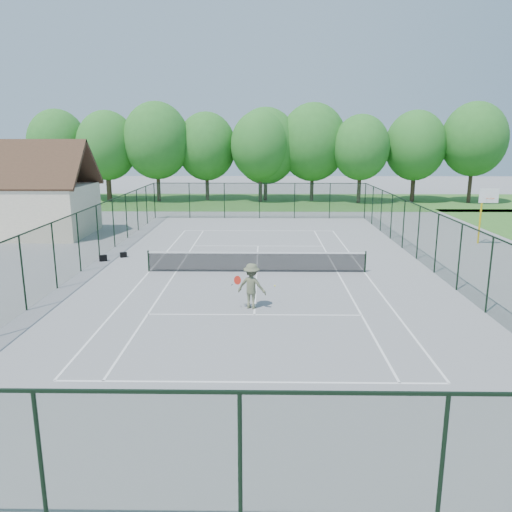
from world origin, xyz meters
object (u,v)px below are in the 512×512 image
object	(u,v)px
sports_bag_a	(103,258)
basketball_goal	(485,205)
tennis_net	(257,261)
tennis_player	(252,286)

from	to	relation	value
sports_bag_a	basketball_goal	bearing A→B (deg)	-11.30
tennis_net	tennis_player	xyz separation A→B (m)	(-0.12, -5.59, 0.34)
tennis_net	sports_bag_a	bearing A→B (deg)	165.36
basketball_goal	sports_bag_a	distance (m)	23.47
tennis_net	sports_bag_a	size ratio (longest dim) A/B	26.56
tennis_net	tennis_player	bearing A→B (deg)	-91.23
tennis_net	basketball_goal	distance (m)	16.04
basketball_goal	tennis_player	xyz separation A→B (m)	(-14.43, -12.55, -1.66)
tennis_net	basketball_goal	xyz separation A→B (m)	(14.31, 6.97, 1.99)
sports_bag_a	tennis_player	xyz separation A→B (m)	(8.44, -7.82, 0.75)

